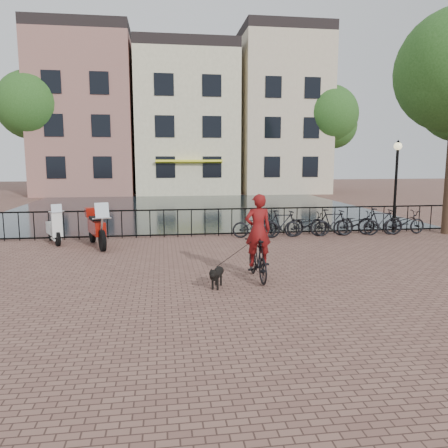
{
  "coord_description": "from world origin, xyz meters",
  "views": [
    {
      "loc": [
        -1.53,
        -7.82,
        2.85
      ],
      "look_at": [
        0.0,
        3.0,
        1.2
      ],
      "focal_mm": 35.0,
      "sensor_mm": 36.0,
      "label": 1
    }
  ],
  "objects": [
    {
      "name": "ground",
      "position": [
        0.0,
        0.0,
        0.0
      ],
      "size": [
        100.0,
        100.0,
        0.0
      ],
      "primitive_type": "plane",
      "color": "brown",
      "rests_on": "ground"
    },
    {
      "name": "canal_water",
      "position": [
        0.0,
        17.3,
        0.0
      ],
      "size": [
        20.0,
        20.0,
        0.0
      ],
      "primitive_type": "plane",
      "color": "black",
      "rests_on": "ground"
    },
    {
      "name": "railing",
      "position": [
        0.0,
        8.0,
        0.5
      ],
      "size": [
        20.0,
        0.05,
        1.02
      ],
      "color": "black",
      "rests_on": "ground"
    },
    {
      "name": "canal_house_left",
      "position": [
        -7.5,
        30.0,
        6.4
      ],
      "size": [
        7.5,
        9.0,
        12.8
      ],
      "color": "#976257",
      "rests_on": "ground"
    },
    {
      "name": "canal_house_mid",
      "position": [
        0.5,
        30.0,
        5.9
      ],
      "size": [
        8.0,
        9.5,
        11.8
      ],
      "color": "beige",
      "rests_on": "ground"
    },
    {
      "name": "canal_house_right",
      "position": [
        8.5,
        30.0,
        6.65
      ],
      "size": [
        7.0,
        9.0,
        13.3
      ],
      "color": "#C6B393",
      "rests_on": "ground"
    },
    {
      "name": "tree_far_left",
      "position": [
        -11.0,
        27.0,
        6.73
      ],
      "size": [
        5.04,
        5.04,
        9.27
      ],
      "color": "black",
      "rests_on": "ground"
    },
    {
      "name": "tree_far_right",
      "position": [
        12.0,
        27.0,
        6.35
      ],
      "size": [
        4.76,
        4.76,
        8.76
      ],
      "color": "black",
      "rests_on": "ground"
    },
    {
      "name": "lamp_post",
      "position": [
        7.2,
        7.6,
        2.38
      ],
      "size": [
        0.3,
        0.3,
        3.45
      ],
      "color": "black",
      "rests_on": "ground"
    },
    {
      "name": "cyclist",
      "position": [
        0.67,
        2.04,
        0.9
      ],
      "size": [
        0.76,
        1.75,
        2.37
      ],
      "rotation": [
        0.0,
        0.0,
        3.17
      ],
      "color": "black",
      "rests_on": "ground"
    },
    {
      "name": "dog",
      "position": [
        -0.37,
        1.5,
        0.25
      ],
      "size": [
        0.49,
        0.79,
        0.51
      ],
      "rotation": [
        0.0,
        0.0,
        -0.35
      ],
      "color": "black",
      "rests_on": "ground"
    },
    {
      "name": "motorcycle",
      "position": [
        -3.67,
        6.58,
        0.77
      ],
      "size": [
        1.2,
        2.22,
        1.55
      ],
      "rotation": [
        0.0,
        0.0,
        0.33
      ],
      "color": "#98140B",
      "rests_on": "ground"
    },
    {
      "name": "scooter",
      "position": [
        -5.2,
        7.4,
        0.71
      ],
      "size": [
        1.01,
        1.57,
        1.41
      ],
      "rotation": [
        0.0,
        0.0,
        0.41
      ],
      "color": "white",
      "rests_on": "ground"
    },
    {
      "name": "parked_bike_0",
      "position": [
        1.8,
        7.4,
        0.45
      ],
      "size": [
        1.78,
        0.82,
        0.9
      ],
      "primitive_type": "imported",
      "rotation": [
        0.0,
        0.0,
        1.44
      ],
      "color": "black",
      "rests_on": "ground"
    },
    {
      "name": "parked_bike_1",
      "position": [
        2.75,
        7.4,
        0.5
      ],
      "size": [
        1.69,
        0.55,
        1.0
      ],
      "primitive_type": "imported",
      "rotation": [
        0.0,
        0.0,
        1.62
      ],
      "color": "black",
      "rests_on": "ground"
    },
    {
      "name": "parked_bike_2",
      "position": [
        3.7,
        7.4,
        0.45
      ],
      "size": [
        1.72,
        0.6,
        0.9
      ],
      "primitive_type": "imported",
      "rotation": [
        0.0,
        0.0,
        1.57
      ],
      "color": "black",
      "rests_on": "ground"
    },
    {
      "name": "parked_bike_3",
      "position": [
        4.65,
        7.4,
        0.5
      ],
      "size": [
        1.68,
        0.51,
        1.0
      ],
      "primitive_type": "imported",
      "rotation": [
        0.0,
        0.0,
        1.54
      ],
      "color": "black",
      "rests_on": "ground"
    },
    {
      "name": "parked_bike_4",
      "position": [
        5.6,
        7.4,
        0.45
      ],
      "size": [
        1.77,
        0.79,
        0.9
      ],
      "primitive_type": "imported",
      "rotation": [
        0.0,
        0.0,
        1.46
      ],
      "color": "black",
      "rests_on": "ground"
    },
    {
      "name": "parked_bike_5",
      "position": [
        6.55,
        7.4,
        0.5
      ],
      "size": [
        1.72,
        0.75,
        1.0
      ],
      "primitive_type": "imported",
      "rotation": [
        0.0,
        0.0,
        1.4
      ],
      "color": "black",
      "rests_on": "ground"
    },
    {
      "name": "parked_bike_6",
      "position": [
        7.5,
        7.4,
        0.45
      ],
      "size": [
        1.75,
        0.71,
        0.9
      ],
      "primitive_type": "imported",
      "rotation": [
        0.0,
        0.0,
        1.63
      ],
      "color": "black",
      "rests_on": "ground"
    }
  ]
}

